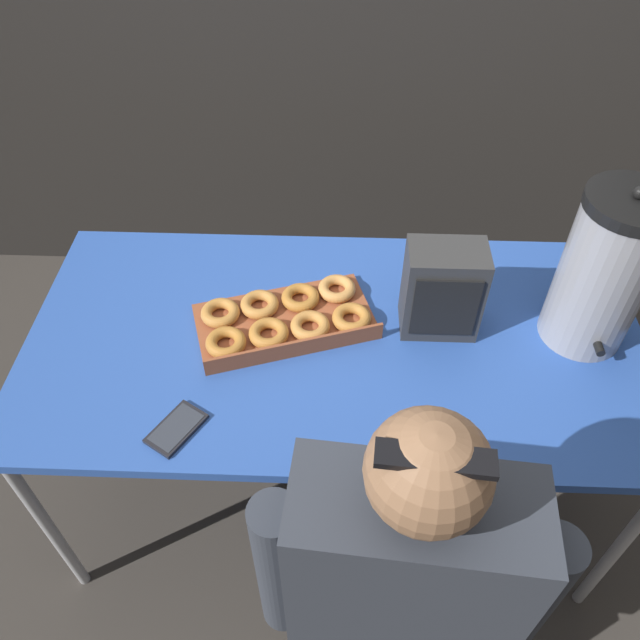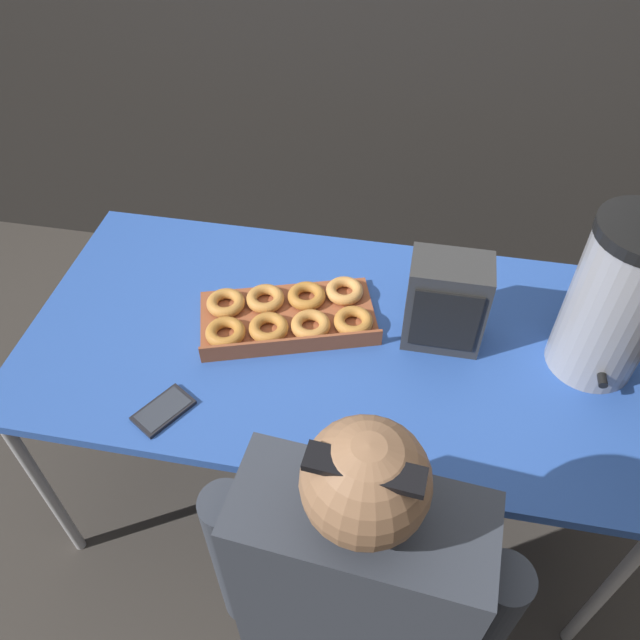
# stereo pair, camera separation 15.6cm
# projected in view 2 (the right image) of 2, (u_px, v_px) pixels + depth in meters

# --- Properties ---
(ground_plane) EXTENTS (12.00, 12.00, 0.00)m
(ground_plane) POSITION_uv_depth(u_px,v_px,m) (331.00, 483.00, 2.13)
(ground_plane) COLOR #3D3833
(folding_table) EXTENTS (1.59, 0.81, 0.74)m
(folding_table) POSITION_uv_depth(u_px,v_px,m) (335.00, 349.00, 1.63)
(folding_table) COLOR #2D56B2
(folding_table) RESTS_ON ground
(donut_box) EXTENTS (0.51, 0.37, 0.05)m
(donut_box) POSITION_uv_depth(u_px,v_px,m) (288.00, 315.00, 1.63)
(donut_box) COLOR brown
(donut_box) RESTS_ON folding_table
(coffee_urn) EXTENTS (0.21, 0.24, 0.45)m
(coffee_urn) POSITION_uv_depth(u_px,v_px,m) (616.00, 300.00, 1.39)
(coffee_urn) COLOR #939399
(coffee_urn) RESTS_ON folding_table
(cell_phone) EXTENTS (0.14, 0.16, 0.01)m
(cell_phone) POSITION_uv_depth(u_px,v_px,m) (163.00, 410.00, 1.44)
(cell_phone) COLOR black
(cell_phone) RESTS_ON folding_table
(space_heater) EXTENTS (0.19, 0.13, 0.25)m
(space_heater) POSITION_uv_depth(u_px,v_px,m) (446.00, 303.00, 1.51)
(space_heater) COLOR #333333
(space_heater) RESTS_ON folding_table
(person_seated) EXTENTS (0.56, 0.26, 1.23)m
(person_seated) POSITION_uv_depth(u_px,v_px,m) (351.00, 617.00, 1.28)
(person_seated) COLOR #33332D
(person_seated) RESTS_ON ground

